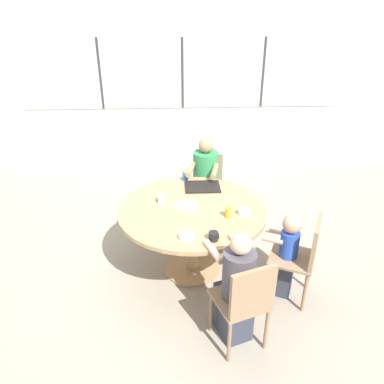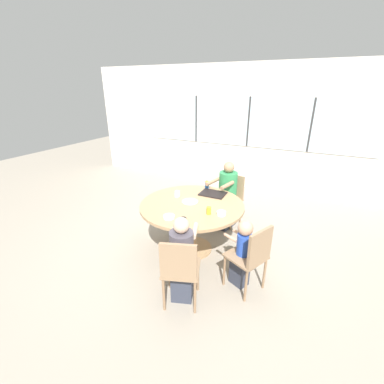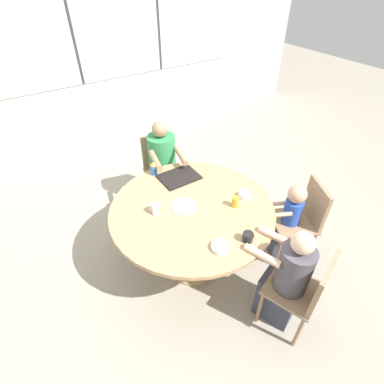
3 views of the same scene
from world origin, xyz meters
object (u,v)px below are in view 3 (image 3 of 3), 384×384
object	(u,v)px
chair_for_man_blue_shirt	(306,289)
person_man_blue_shirt	(285,281)
sippy_cup	(154,168)
bowl_cereal	(245,195)
person_toddler	(287,222)
juice_glass	(235,202)
coffee_mug	(248,237)
chair_for_woman_green_shirt	(160,164)
chair_for_toddler	(304,215)
person_woman_green_shirt	(164,172)
milk_carton_small	(155,208)
bowl_white_shallow	(220,247)

from	to	relation	value
chair_for_man_blue_shirt	person_man_blue_shirt	bearing A→B (deg)	90.00
sippy_cup	bowl_cereal	size ratio (longest dim) A/B	1.24
person_toddler	juice_glass	size ratio (longest dim) A/B	8.96
person_toddler	sippy_cup	distance (m)	1.45
coffee_mug	juice_glass	size ratio (longest dim) A/B	0.90
chair_for_woman_green_shirt	chair_for_toddler	bearing A→B (deg)	128.61
person_woman_green_shirt	milk_carton_small	size ratio (longest dim) A/B	12.21
person_man_blue_shirt	milk_carton_small	size ratio (longest dim) A/B	11.07
person_man_blue_shirt	bowl_cereal	xyz separation A→B (m)	(0.18, 0.75, 0.31)
person_woman_green_shirt	coffee_mug	size ratio (longest dim) A/B	12.85
chair_for_woman_green_shirt	coffee_mug	distance (m)	1.67
chair_for_man_blue_shirt	sippy_cup	world-z (taller)	sippy_cup
person_man_blue_shirt	person_toddler	world-z (taller)	person_man_blue_shirt
sippy_cup	bowl_cereal	distance (m)	0.96
chair_for_woman_green_shirt	milk_carton_small	size ratio (longest dim) A/B	9.26
person_woman_green_shirt	sippy_cup	distance (m)	0.49
chair_for_toddler	person_man_blue_shirt	bearing A→B (deg)	146.58
sippy_cup	bowl_cereal	world-z (taller)	sippy_cup
bowl_cereal	person_toddler	bearing A→B (deg)	-35.60
chair_for_man_blue_shirt	chair_for_woman_green_shirt	bearing A→B (deg)	73.99
chair_for_woman_green_shirt	person_woman_green_shirt	xyz separation A→B (m)	(-0.04, -0.16, -0.01)
chair_for_man_blue_shirt	coffee_mug	distance (m)	0.59
person_toddler	sippy_cup	world-z (taller)	sippy_cup
person_woman_green_shirt	juice_glass	size ratio (longest dim) A/B	11.57
person_woman_green_shirt	bowl_white_shallow	world-z (taller)	person_woman_green_shirt
person_toddler	bowl_cereal	size ratio (longest dim) A/B	7.59
person_man_blue_shirt	coffee_mug	distance (m)	0.48
person_man_blue_shirt	coffee_mug	size ratio (longest dim) A/B	11.65
person_toddler	chair_for_toddler	bearing A→B (deg)	-90.00
person_man_blue_shirt	bowl_cereal	world-z (taller)	person_man_blue_shirt
person_woman_green_shirt	person_toddler	world-z (taller)	person_woman_green_shirt
person_woman_green_shirt	coffee_mug	bearing A→B (deg)	100.78
chair_for_woman_green_shirt	person_toddler	distance (m)	1.62
chair_for_man_blue_shirt	sippy_cup	bearing A→B (deg)	84.35
bowl_cereal	sippy_cup	bearing A→B (deg)	124.05
sippy_cup	juice_glass	distance (m)	0.92
chair_for_woman_green_shirt	bowl_white_shallow	distance (m)	1.65
person_toddler	milk_carton_small	bearing A→B (deg)	90.86
chair_for_woman_green_shirt	sippy_cup	distance (m)	0.61
chair_for_toddler	person_toddler	world-z (taller)	person_toddler
chair_for_toddler	milk_carton_small	distance (m)	1.47
person_woman_green_shirt	person_man_blue_shirt	world-z (taller)	person_woman_green_shirt
person_man_blue_shirt	bowl_white_shallow	world-z (taller)	person_man_blue_shirt
milk_carton_small	bowl_cereal	distance (m)	0.85
person_woman_green_shirt	bowl_white_shallow	size ratio (longest dim) A/B	8.00
bowl_cereal	chair_for_toddler	bearing A→B (deg)	-33.10
milk_carton_small	bowl_white_shallow	xyz separation A→B (m)	(0.23, -0.64, -0.03)
chair_for_toddler	bowl_white_shallow	size ratio (longest dim) A/B	6.06
chair_for_woman_green_shirt	coffee_mug	size ratio (longest dim) A/B	9.75
juice_glass	bowl_cereal	world-z (taller)	juice_glass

